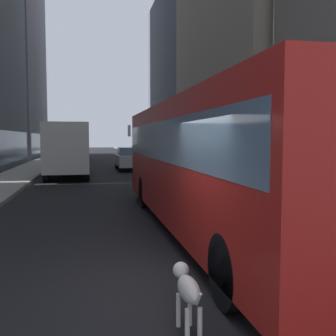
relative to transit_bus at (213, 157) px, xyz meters
name	(u,v)px	position (x,y,z in m)	size (l,w,h in m)	color
ground_plane	(105,160)	(-1.20, 31.69, -1.78)	(120.00, 120.00, 0.00)	black
sidewalk_left	(47,160)	(-6.90, 31.69, -1.70)	(2.40, 110.00, 0.15)	gray
sidewalk_right	(159,159)	(4.50, 31.69, -1.70)	(2.40, 110.00, 0.15)	gray
building_right_far	(191,75)	(10.70, 42.26, 8.90)	(8.44, 20.19, 21.38)	#4C515B
transit_bus	(213,157)	(0.00, 0.00, 0.00)	(2.78, 11.53, 3.05)	red
car_black_suv	(77,153)	(-4.00, 31.19, -0.95)	(1.88, 4.15, 1.62)	black
car_yellow_taxi	(172,164)	(1.60, 12.05, -0.95)	(1.83, 4.34, 1.62)	yellow
car_silver_sedan	(130,159)	(0.00, 18.53, -0.95)	(1.85, 4.43, 1.62)	#B7BABF
car_grey_wagon	(142,155)	(1.60, 23.77, -0.95)	(1.92, 4.19, 1.62)	slate
box_truck	(69,148)	(-4.00, 14.32, -0.11)	(2.30, 7.50, 3.05)	silver
dalmatian_dog	(187,288)	(-1.82, -4.63, -1.26)	(0.22, 0.96, 0.72)	white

